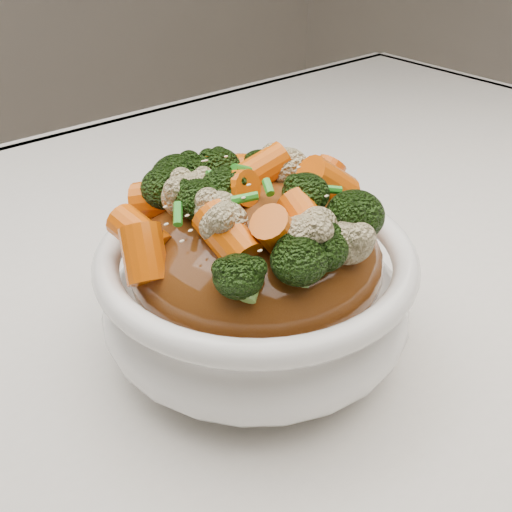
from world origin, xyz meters
TOP-DOWN VIEW (x-y plane):
  - tablecloth at (0.00, 0.00)m, footprint 1.20×0.80m
  - bowl at (-0.05, -0.04)m, footprint 0.22×0.22m
  - sauce_base at (-0.05, -0.04)m, footprint 0.18×0.18m
  - carrots at (-0.05, -0.04)m, footprint 0.18×0.18m
  - broccoli at (-0.05, -0.04)m, footprint 0.18×0.18m
  - cauliflower at (-0.05, -0.04)m, footprint 0.18×0.18m
  - scallions at (-0.05, -0.04)m, footprint 0.13×0.13m
  - sesame_seeds at (-0.05, -0.04)m, footprint 0.16×0.16m

SIDE VIEW (x-z plane):
  - tablecloth at x=0.00m, z-range 0.71..0.75m
  - bowl at x=-0.05m, z-range 0.75..0.83m
  - sauce_base at x=-0.05m, z-range 0.77..0.86m
  - cauliflower at x=-0.05m, z-range 0.85..0.88m
  - broccoli at x=-0.05m, z-range 0.85..0.89m
  - carrots at x=-0.05m, z-range 0.85..0.89m
  - scallions at x=-0.05m, z-range 0.86..0.88m
  - sesame_seeds at x=-0.05m, z-range 0.87..0.87m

